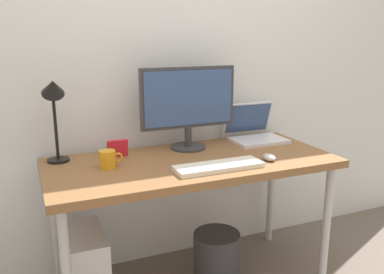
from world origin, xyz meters
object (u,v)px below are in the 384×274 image
at_px(desk, 192,171).
at_px(monitor, 188,103).
at_px(keyboard, 219,166).
at_px(coffee_mug, 108,159).
at_px(mouse, 269,157).
at_px(computer_tower, 87,271).
at_px(photo_frame, 118,148).
at_px(laptop, 254,131).
at_px(desk_lamp, 54,101).
at_px(wastebasket, 216,258).

height_order(desk, monitor, monitor).
bearing_deg(keyboard, coffee_mug, 155.17).
xyz_separation_m(desk, mouse, (0.36, -0.17, 0.08)).
bearing_deg(computer_tower, mouse, -11.78).
distance_m(monitor, photo_frame, 0.46).
height_order(monitor, laptop, monitor).
xyz_separation_m(desk_lamp, keyboard, (0.71, -0.39, -0.31)).
bearing_deg(mouse, wastebasket, 148.60).
height_order(mouse, computer_tower, mouse).
bearing_deg(monitor, mouse, -51.25).
bearing_deg(mouse, desk, 154.52).
distance_m(laptop, mouse, 0.42).
bearing_deg(wastebasket, coffee_mug, 173.03).
bearing_deg(coffee_mug, mouse, -14.62).
distance_m(monitor, computer_tower, 1.03).
bearing_deg(monitor, coffee_mug, -161.48).
bearing_deg(wastebasket, computer_tower, 175.43).
height_order(desk, photo_frame, photo_frame).
distance_m(keyboard, coffee_mug, 0.54).
relative_size(monitor, computer_tower, 1.32).
xyz_separation_m(laptop, mouse, (-0.15, -0.39, -0.04)).
distance_m(desk_lamp, computer_tower, 0.87).
relative_size(desk, computer_tower, 3.56).
height_order(desk_lamp, computer_tower, desk_lamp).
height_order(keyboard, mouse, mouse).
bearing_deg(photo_frame, desk, -29.05).
distance_m(laptop, photo_frame, 0.85).
bearing_deg(desk_lamp, desk, -17.26).
distance_m(laptop, desk_lamp, 1.18).
bearing_deg(desk_lamp, wastebasket, -16.75).
xyz_separation_m(coffee_mug, wastebasket, (0.57, -0.07, -0.63)).
bearing_deg(desk_lamp, monitor, -0.06).
xyz_separation_m(laptop, computer_tower, (-1.07, -0.20, -0.59)).
relative_size(laptop, mouse, 3.56).
bearing_deg(keyboard, computer_tower, 161.12).
relative_size(desk, photo_frame, 13.57).
bearing_deg(computer_tower, laptop, 10.53).
distance_m(laptop, computer_tower, 1.24).
relative_size(mouse, computer_tower, 0.21).
height_order(monitor, desk_lamp, monitor).
height_order(desk, desk_lamp, desk_lamp).
height_order(photo_frame, computer_tower, photo_frame).
bearing_deg(coffee_mug, monitor, 18.52).
distance_m(desk_lamp, coffee_mug, 0.39).
bearing_deg(laptop, keyboard, -137.20).
height_order(monitor, photo_frame, monitor).
xyz_separation_m(coffee_mug, photo_frame, (0.08, 0.16, 0.00)).
relative_size(desk, desk_lamp, 3.31).
xyz_separation_m(monitor, mouse, (0.30, -0.37, -0.25)).
bearing_deg(monitor, keyboard, -90.25).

